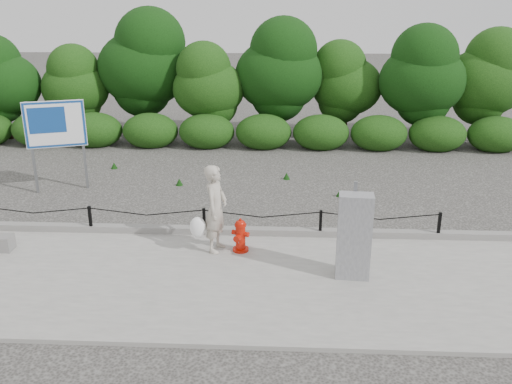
{
  "coord_description": "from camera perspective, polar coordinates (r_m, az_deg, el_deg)",
  "views": [
    {
      "loc": [
        1.65,
        -10.74,
        4.85
      ],
      "look_at": [
        1.11,
        0.2,
        1.0
      ],
      "focal_mm": 38.0,
      "sensor_mm": 36.0,
      "label": 1
    }
  ],
  "objects": [
    {
      "name": "ground",
      "position": [
        11.9,
        -5.42,
        -4.78
      ],
      "size": [
        90.0,
        90.0,
        0.0
      ],
      "primitive_type": "plane",
      "color": "#2D2B28",
      "rests_on": "ground"
    },
    {
      "name": "sidewalk",
      "position": [
        10.11,
        -7.01,
        -9.2
      ],
      "size": [
        14.0,
        4.0,
        0.08
      ],
      "primitive_type": "cube",
      "color": "gray",
      "rests_on": "ground"
    },
    {
      "name": "curb",
      "position": [
        11.88,
        -5.4,
        -4.02
      ],
      "size": [
        14.0,
        0.22,
        0.14
      ],
      "primitive_type": "cube",
      "color": "slate",
      "rests_on": "sidewalk"
    },
    {
      "name": "chain_barrier",
      "position": [
        11.72,
        -5.49,
        -2.74
      ],
      "size": [
        10.06,
        0.06,
        0.6
      ],
      "color": "black",
      "rests_on": "sidewalk"
    },
    {
      "name": "treeline",
      "position": [
        19.9,
        -0.57,
        12.3
      ],
      "size": [
        20.14,
        3.58,
        4.59
      ],
      "color": "black",
      "rests_on": "ground"
    },
    {
      "name": "fire_hydrant",
      "position": [
        10.92,
        -1.66,
        -4.61
      ],
      "size": [
        0.42,
        0.42,
        0.7
      ],
      "rotation": [
        0.0,
        0.0,
        -0.38
      ],
      "color": "#B91506",
      "rests_on": "sidewalk"
    },
    {
      "name": "pedestrian",
      "position": [
        10.78,
        -4.37,
        -1.89
      ],
      "size": [
        0.8,
        0.74,
        1.79
      ],
      "rotation": [
        0.0,
        0.0,
        1.32
      ],
      "color": "#B1A798",
      "rests_on": "sidewalk"
    },
    {
      "name": "utility_cabinet",
      "position": [
        9.9,
        10.29,
        -4.6
      ],
      "size": [
        0.63,
        0.46,
        1.76
      ],
      "rotation": [
        0.0,
        0.0,
        -0.08
      ],
      "color": "#99999C",
      "rests_on": "sidewalk"
    },
    {
      "name": "advertising_sign",
      "position": [
        15.19,
        -20.37,
        6.3
      ],
      "size": [
        1.46,
        0.6,
        2.45
      ],
      "rotation": [
        0.0,
        0.0,
        0.35
      ],
      "color": "slate",
      "rests_on": "ground"
    }
  ]
}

